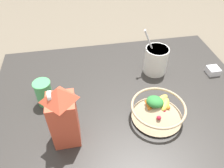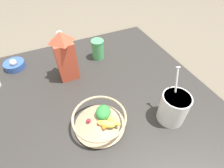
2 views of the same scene
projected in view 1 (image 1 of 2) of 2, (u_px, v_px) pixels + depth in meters
The scene contains 7 objects.
ground_plane at pixel (130, 126), 0.91m from camera, with size 6.00×6.00×0.00m, color #665B4C.
countertop at pixel (130, 123), 0.89m from camera, with size 1.16×1.16×0.03m.
fruit_bowl at pixel (158, 110), 0.87m from camera, with size 0.22×0.22×0.09m.
milk_carton at pixel (63, 116), 0.74m from camera, with size 0.09×0.09×0.26m.
yogurt_tub at pixel (156, 59), 1.07m from camera, with size 0.11×0.13×0.23m.
drinking_cup at pixel (44, 92), 0.92m from camera, with size 0.07×0.07×0.12m.
spice_jar at pixel (213, 71), 1.10m from camera, with size 0.06×0.06×0.03m.
Camera 1 is at (0.53, -0.17, 0.74)m, focal length 35.00 mm.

